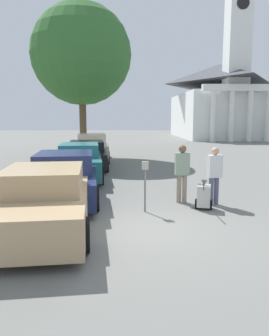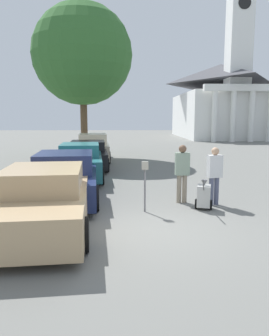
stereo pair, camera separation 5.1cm
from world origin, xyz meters
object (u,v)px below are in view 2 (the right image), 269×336
at_px(parked_car_teal, 80,162).
at_px(church, 221,97).
at_px(parked_car_tan, 45,200).
at_px(parking_meter, 145,177).
at_px(person_worker, 182,170).
at_px(parked_car_black, 88,155).
at_px(equipment_cart, 204,196).
at_px(parked_car_navy, 66,177).
at_px(person_supervisor, 214,172).
at_px(parked_car_cream, 93,148).

xyz_separation_m(parked_car_teal, church, (14.42, 28.86, 4.46)).
bearing_deg(parked_car_teal, parked_car_tan, -94.92).
bearing_deg(church, parked_car_teal, -116.55).
xyz_separation_m(parking_meter, person_worker, (1.19, 0.95, 0.04)).
distance_m(parked_car_black, equipment_cart, 8.87).
relative_size(parked_car_tan, parked_car_black, 1.01).
relative_size(parking_meter, equipment_cart, 1.40).
bearing_deg(parked_car_black, equipment_cart, -67.50).
relative_size(equipment_cart, church, 0.04).
distance_m(parked_car_navy, parked_car_black, 6.56).
xyz_separation_m(parked_car_navy, church, (14.42, 32.43, 4.47)).
xyz_separation_m(parked_car_teal, person_supervisor, (4.49, -4.44, 0.27)).
relative_size(parked_car_navy, parked_car_cream, 1.02).
bearing_deg(parked_car_teal, equipment_cart, -55.03).
xyz_separation_m(parking_meter, equipment_cart, (1.68, 0.21, -0.58)).
xyz_separation_m(parked_car_cream, equipment_cart, (4.08, -10.72, -0.36)).
bearing_deg(person_worker, parking_meter, 36.85).
height_order(equipment_cart, church, church).
bearing_deg(parking_meter, church, 70.51).
relative_size(parked_car_navy, parking_meter, 3.64).
distance_m(parked_car_black, person_worker, 7.99).
bearing_deg(person_supervisor, parked_car_teal, -57.50).
bearing_deg(parked_car_cream, parked_car_black, -94.93).
xyz_separation_m(person_supervisor, church, (9.93, 33.30, 4.19)).
height_order(parked_car_cream, church, church).
height_order(parked_car_cream, person_worker, person_worker).
relative_size(parked_car_black, person_supervisor, 2.94).
distance_m(parked_car_black, parked_car_cream, 2.85).
height_order(parked_car_navy, church, church).
bearing_deg(parked_car_tan, church, 62.80).
bearing_deg(church, parked_car_navy, -113.97).
xyz_separation_m(person_worker, church, (10.83, 33.00, 4.16)).
xyz_separation_m(parked_car_black, church, (14.42, 25.87, 4.51)).
xyz_separation_m(parked_car_teal, parked_car_cream, (0.00, 5.83, 0.04)).
bearing_deg(parking_meter, person_supervisor, 17.33).
distance_m(person_worker, church, 34.98).
height_order(parking_meter, person_worker, person_worker).
xyz_separation_m(parked_car_black, parking_meter, (2.40, -8.08, 0.32)).
relative_size(parked_car_navy, parked_car_black, 1.01).
bearing_deg(parked_car_teal, church, 58.53).
bearing_deg(parked_car_black, parked_car_navy, -94.92).
bearing_deg(parked_car_teal, parked_car_navy, -94.91).
bearing_deg(parked_car_navy, parked_car_black, 85.08).
bearing_deg(person_worker, parked_car_black, -65.15).
xyz_separation_m(parked_car_black, person_supervisor, (4.49, -7.43, 0.32)).
relative_size(person_worker, person_supervisor, 1.03).
relative_size(parked_car_tan, parked_car_teal, 1.03).
bearing_deg(church, parking_meter, -109.49).
relative_size(parked_car_tan, parked_car_navy, 1.00).
relative_size(parked_car_cream, person_worker, 2.84).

